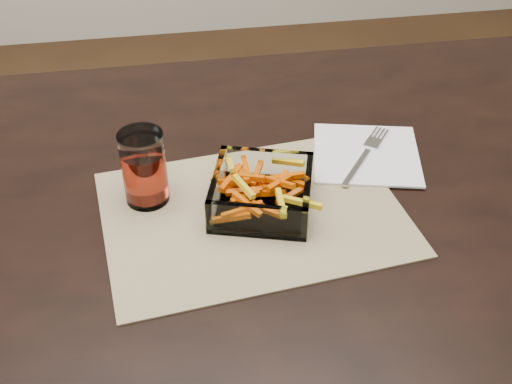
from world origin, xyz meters
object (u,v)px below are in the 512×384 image
(tumbler, at_px, (144,170))
(glass_bowl, at_px, (262,194))
(fork, at_px, (366,153))
(dining_table, at_px, (253,225))

(tumbler, bearing_deg, glass_bowl, -15.92)
(fork, bearing_deg, dining_table, -130.89)
(glass_bowl, height_order, fork, glass_bowl)
(tumbler, bearing_deg, dining_table, 3.58)
(dining_table, relative_size, fork, 9.96)
(tumbler, xyz_separation_m, fork, (0.37, 0.05, -0.05))
(dining_table, distance_m, fork, 0.23)
(dining_table, height_order, fork, fork)
(dining_table, xyz_separation_m, tumbler, (-0.17, -0.01, 0.15))
(glass_bowl, relative_size, tumbler, 1.53)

